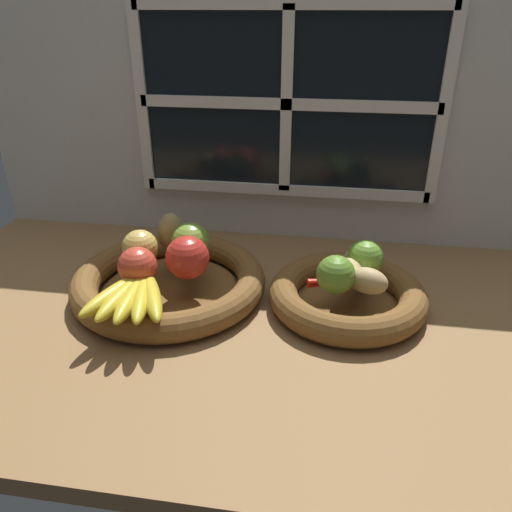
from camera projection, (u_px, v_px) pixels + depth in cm
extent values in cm
cube|color=olive|center=(268.00, 304.00, 95.20)|extent=(140.00, 90.00, 3.00)
cube|color=silver|center=(287.00, 118.00, 108.50)|extent=(140.00, 3.00, 55.00)
cube|color=black|center=(287.00, 104.00, 105.24)|extent=(64.00, 0.80, 38.00)
cube|color=white|center=(287.00, 104.00, 104.72)|extent=(2.40, 1.20, 38.00)
cube|color=white|center=(287.00, 104.00, 104.72)|extent=(64.00, 1.20, 2.40)
cube|color=white|center=(142.00, 100.00, 109.10)|extent=(2.40, 1.20, 40.40)
cube|color=white|center=(444.00, 108.00, 100.34)|extent=(2.40, 1.20, 40.40)
cube|color=white|center=(289.00, 3.00, 96.11)|extent=(64.00, 1.20, 2.40)
cube|color=white|center=(284.00, 190.00, 113.32)|extent=(64.00, 1.20, 2.40)
cylinder|color=brown|center=(170.00, 290.00, 95.71)|extent=(25.83, 25.83, 1.00)
torus|color=brown|center=(169.00, 281.00, 94.74)|extent=(36.76, 36.76, 5.26)
cylinder|color=brown|center=(346.00, 305.00, 91.11)|extent=(19.10, 19.10, 1.00)
torus|color=brown|center=(347.00, 295.00, 90.15)|extent=(28.55, 28.55, 5.26)
sphere|color=#7AA338|center=(191.00, 242.00, 95.35)|extent=(7.48, 7.48, 7.48)
sphere|color=red|center=(187.00, 258.00, 88.93)|extent=(7.94, 7.94, 7.94)
sphere|color=#DBB756|center=(141.00, 247.00, 94.10)|extent=(6.80, 6.80, 6.80)
sphere|color=#CC422D|center=(138.00, 266.00, 87.03)|extent=(6.95, 6.95, 6.95)
ellipsoid|color=olive|center=(171.00, 233.00, 98.06)|extent=(7.56, 7.59, 8.27)
ellipsoid|color=gold|center=(115.00, 293.00, 82.72)|extent=(8.22, 16.19, 2.97)
ellipsoid|color=gold|center=(123.00, 295.00, 82.17)|extent=(5.27, 16.39, 2.97)
ellipsoid|color=gold|center=(132.00, 296.00, 81.89)|extent=(3.81, 16.27, 2.97)
ellipsoid|color=gold|center=(142.00, 296.00, 81.88)|extent=(6.87, 16.37, 2.97)
ellipsoid|color=gold|center=(152.00, 295.00, 82.16)|extent=(9.66, 15.83, 2.97)
sphere|color=brown|center=(147.00, 273.00, 89.04)|extent=(2.67, 2.67, 2.67)
ellipsoid|color=tan|center=(349.00, 272.00, 88.01)|extent=(5.31, 8.52, 4.20)
ellipsoid|color=tan|center=(368.00, 281.00, 84.83)|extent=(8.20, 6.67, 4.60)
ellipsoid|color=tan|center=(360.00, 261.00, 91.34)|extent=(8.60, 8.65, 4.51)
sphere|color=olive|center=(336.00, 275.00, 84.53)|extent=(6.76, 6.76, 6.76)
sphere|color=#6B9E33|center=(366.00, 258.00, 90.28)|extent=(6.68, 6.68, 6.68)
cone|color=red|center=(344.00, 281.00, 87.70)|extent=(13.02, 5.17, 1.67)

